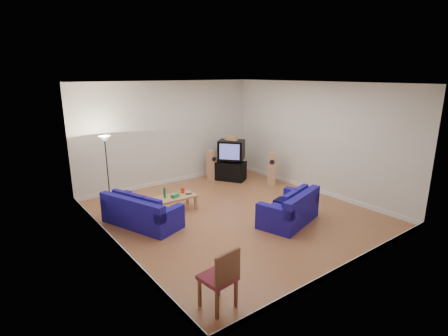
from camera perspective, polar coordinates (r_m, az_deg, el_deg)
room at (r=8.41m, az=1.64°, el=2.34°), size 6.01×6.51×3.21m
sofa_three_seat at (r=8.36m, az=-13.47°, el=-7.35°), size 1.43×2.05×0.73m
sofa_loveseat at (r=8.39m, az=10.78°, el=-6.89°), size 1.75×1.28×0.78m
coffee_table at (r=9.01m, az=-8.03°, el=-4.93°), size 1.09×0.56×0.39m
bottle at (r=8.87m, az=-9.67°, el=-4.03°), size 0.06×0.06×0.27m
tissue_box at (r=8.91m, az=-7.99°, el=-4.47°), size 0.25×0.19×0.09m
red_canister at (r=9.19m, az=-6.77°, el=-3.65°), size 0.12×0.12×0.14m
remote at (r=9.10m, az=-5.82°, el=-4.22°), size 0.16×0.11×0.02m
tv_stand at (r=11.51m, az=0.95°, el=-0.44°), size 1.01×1.14×0.61m
av_receiver at (r=11.43m, az=1.24°, el=1.25°), size 0.45×0.48×0.09m
television at (r=11.33m, az=1.21°, el=2.98°), size 0.97×1.00×0.62m
centre_speaker at (r=11.30m, az=1.21°, el=4.91°), size 0.28×0.42×0.14m
speaker_left at (r=11.47m, az=-2.04°, el=0.48°), size 0.24×0.32×0.99m
speaker_right at (r=11.06m, az=7.87°, el=-0.07°), size 0.39×0.38×1.04m
floor_lamp at (r=9.65m, az=-18.79°, el=3.10°), size 0.32×0.32×1.85m
dining_chair at (r=5.35m, az=-0.48°, el=-17.26°), size 0.52×0.52×0.99m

